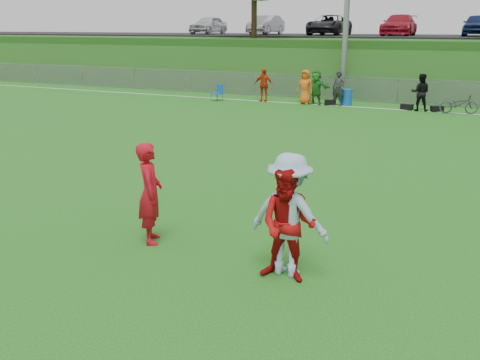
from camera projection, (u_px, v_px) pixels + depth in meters
The scene contains 14 objects.
ground at pixel (217, 248), 9.48m from camera, with size 120.00×120.00×0.00m, color #125916.
sideline_far at pixel (390, 109), 25.20m from camera, with size 60.00×0.10×0.01m, color white.
fence at pixel (398, 91), 26.77m from camera, with size 58.00×0.06×1.30m.
berm at pixel (424, 61), 36.14m from camera, with size 120.00×18.00×3.00m, color #255718.
parking_lot at pixel (430, 36), 37.45m from camera, with size 120.00×12.00×0.10m, color black.
car_row at pixel (411, 25), 36.83m from camera, with size 32.04×5.18×1.44m.
spectator_row at pixel (328, 88), 26.17m from camera, with size 8.71×0.75×1.69m.
gear_bags at pixel (413, 107), 24.84m from camera, with size 7.77×0.52×0.26m.
player_red_left at pixel (150, 193), 9.54m from camera, with size 0.67×0.44×1.85m, color red.
player_red_center at pixel (288, 225), 8.08m from camera, with size 0.88×0.68×1.80m, color #A80B0C.
player_blue at pixel (289, 215), 8.26m from camera, with size 1.27×0.73×1.96m, color #99B5D5.
recycling_bin at pixel (347, 97), 26.25m from camera, with size 0.53×0.53×0.79m, color #1054B0.
camp_chair at pixel (217, 96), 27.94m from camera, with size 0.60×0.61×0.84m.
bicycle at pixel (459, 104), 23.77m from camera, with size 0.57×1.64×0.86m, color #323235.
Camera 1 is at (4.02, -7.80, 3.81)m, focal length 40.00 mm.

